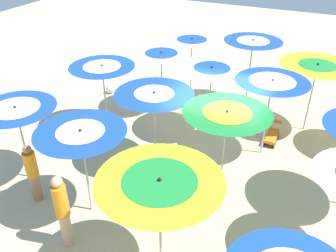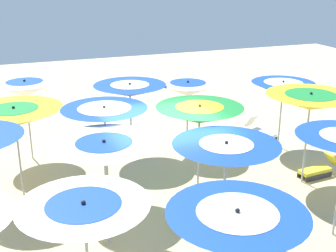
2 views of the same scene
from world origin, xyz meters
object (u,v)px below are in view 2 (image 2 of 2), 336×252
Objects in this scene: beach_umbrella_11 at (130,90)px; lounger_2 at (72,194)px; beach_umbrella_9 at (104,150)px; beach_umbrella_15 at (25,88)px; lounger_0 at (262,131)px; beach_umbrella_2 at (310,102)px; beach_umbrella_10 at (105,115)px; beach_umbrella_5 at (226,151)px; beach_umbrella_7 at (188,89)px; beach_umbrella_8 at (84,214)px; lounger_3 at (208,140)px; lounger_1 at (317,169)px; beach_umbrella_4 at (237,222)px; beach_umbrella_3 at (283,89)px; beach_umbrella_14 at (15,117)px; beach_umbrella_6 at (199,115)px.

lounger_2 is (2.19, 2.31, -1.85)m from beach_umbrella_11.
lounger_2 is (0.44, -2.02, -1.90)m from beach_umbrella_9.
beach_umbrella_11 reaches higher than lounger_2.
beach_umbrella_11 is at bearing 164.02° from beach_umbrella_15.
beach_umbrella_9 is 7.84m from lounger_0.
beach_umbrella_2 reaches higher than beach_umbrella_10.
lounger_0 reaches higher than lounger_2.
beach_umbrella_9 is 5.27m from beach_umbrella_15.
beach_umbrella_5 is at bearing 159.67° from beach_umbrella_9.
beach_umbrella_7 is 7.62m from beach_umbrella_8.
beach_umbrella_2 is at bearing 108.17° from lounger_3.
beach_umbrella_8 is 0.92× the size of beach_umbrella_10.
beach_umbrella_11 is at bearing 46.72° from lounger_2.
beach_umbrella_10 reaches higher than lounger_0.
lounger_0 is at bearing 179.23° from beach_umbrella_11.
lounger_0 is (-2.76, -0.05, -1.74)m from beach_umbrella_7.
beach_umbrella_10 is at bearing -103.24° from beach_umbrella_9.
beach_umbrella_2 is at bearing 7.63° from lounger_1.
lounger_1 is (-0.60, -0.13, -2.03)m from beach_umbrella_2.
beach_umbrella_9 reaches higher than beach_umbrella_4.
beach_umbrella_8 is 0.96× the size of beach_umbrella_9.
beach_umbrella_9 reaches higher than beach_umbrella_3.
beach_umbrella_3 is at bearing -142.91° from beach_umbrella_8.
beach_umbrella_9 is 1.90× the size of lounger_1.
beach_umbrella_2 reaches higher than beach_umbrella_3.
beach_umbrella_14 is 8.17m from lounger_0.
beach_umbrella_2 is at bearing 138.25° from beach_umbrella_11.
beach_umbrella_6 is 1.85× the size of lounger_3.
beach_umbrella_15 reaches higher than beach_umbrella_3.
beach_umbrella_6 reaches higher than lounger_0.
lounger_2 is at bearing -14.16° from beach_umbrella_6.
lounger_3 is at bearing -69.04° from beach_umbrella_2.
beach_umbrella_11 is (1.79, -0.11, 0.10)m from beach_umbrella_7.
lounger_1 is at bearing 143.49° from beach_umbrella_11.
beach_umbrella_6 reaches higher than beach_umbrella_5.
lounger_1 is (-6.89, -3.15, -1.78)m from beach_umbrella_8.
beach_umbrella_9 reaches higher than beach_umbrella_8.
beach_umbrella_15 is at bearing -100.05° from beach_umbrella_14.
beach_umbrella_14 is at bearing -81.32° from beach_umbrella_8.
beach_umbrella_8 is at bearing 44.57° from beach_umbrella_6.
beach_umbrella_11 is 3.13m from lounger_3.
lounger_1 is 3.61m from lounger_3.
beach_umbrella_6 is at bearing -154.10° from beach_umbrella_9.
beach_umbrella_11 reaches higher than beach_umbrella_3.
beach_umbrella_3 is at bearing -151.19° from beach_umbrella_6.
beach_umbrella_15 is at bearing -114.36° from lounger_0.
beach_umbrella_4 reaches higher than beach_umbrella_8.
beach_umbrella_5 is (-1.03, -2.31, 0.01)m from beach_umbrella_4.
beach_umbrella_6 reaches higher than beach_umbrella_4.
beach_umbrella_9 is 6.29m from lounger_3.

